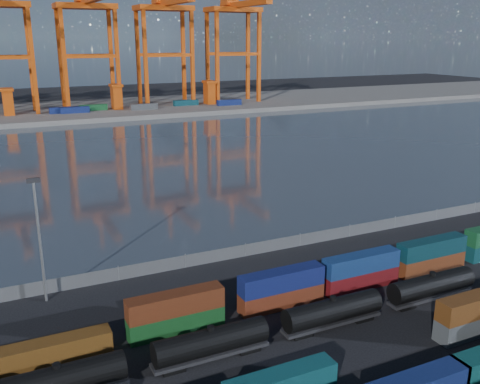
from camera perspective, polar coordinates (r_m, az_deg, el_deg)
name	(u,v)px	position (r m, az deg, el deg)	size (l,w,h in m)	color
ground	(356,345)	(63.51, 12.23, -15.66)	(700.00, 700.00, 0.00)	black
harbor_water	(125,159)	(154.43, -12.13, 3.44)	(700.00, 700.00, 0.00)	#303A45
far_quay	(68,111)	(256.22, -17.85, 8.21)	(700.00, 70.00, 2.00)	#514F4C
container_row_mid	(393,343)	(61.05, 16.02, -15.25)	(114.36, 2.33, 4.97)	#653014
container_row_north	(360,274)	(75.54, 12.64, -8.56)	(141.21, 2.32, 4.95)	#0F204C
tanker_string	(139,362)	(56.81, -10.71, -17.35)	(90.52, 2.80, 4.00)	black
waterfront_fence	(246,250)	(84.24, 0.59, -6.23)	(160.12, 0.12, 2.20)	#595B5E
yard_light_mast	(39,234)	(72.06, -20.64, -4.21)	(1.60, 0.40, 16.60)	slate
gantry_cranes	(43,18)	(246.69, -20.23, 16.99)	(200.49, 48.95, 66.28)	#C9480E
quay_containers	(46,111)	(240.33, -20.00, 8.09)	(172.58, 10.99, 2.60)	navy
straddle_carriers	(64,98)	(245.27, -18.23, 9.47)	(140.00, 7.00, 11.10)	#C9480E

